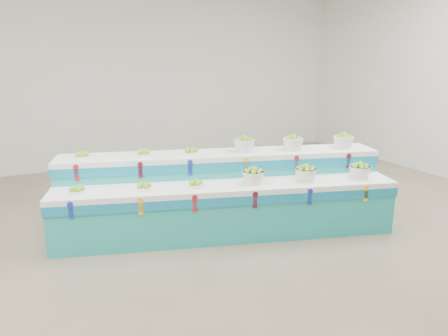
{
  "coord_description": "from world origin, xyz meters",
  "views": [
    {
      "loc": [
        -2.44,
        -4.08,
        2.32
      ],
      "look_at": [
        -0.01,
        0.73,
        0.87
      ],
      "focal_mm": 33.4,
      "sensor_mm": 36.0,
      "label": 1
    }
  ],
  "objects_px": {
    "display_stand": "(224,193)",
    "basket_lower_left": "(253,176)",
    "plate_upper_mid": "(143,152)",
    "basket_upper_right": "(343,141)"
  },
  "relations": [
    {
      "from": "display_stand",
      "to": "basket_lower_left",
      "type": "bearing_deg",
      "value": -39.39
    },
    {
      "from": "display_stand",
      "to": "plate_upper_mid",
      "type": "distance_m",
      "value": 1.23
    },
    {
      "from": "display_stand",
      "to": "basket_lower_left",
      "type": "relative_size",
      "value": 15.65
    },
    {
      "from": "basket_lower_left",
      "to": "plate_upper_mid",
      "type": "distance_m",
      "value": 1.52
    },
    {
      "from": "basket_lower_left",
      "to": "basket_upper_right",
      "type": "bearing_deg",
      "value": 3.45
    },
    {
      "from": "plate_upper_mid",
      "to": "basket_upper_right",
      "type": "distance_m",
      "value": 2.87
    },
    {
      "from": "basket_lower_left",
      "to": "basket_upper_right",
      "type": "relative_size",
      "value": 1.0
    },
    {
      "from": "display_stand",
      "to": "basket_lower_left",
      "type": "xyz_separation_m",
      "value": [
        0.24,
        -0.36,
        0.32
      ]
    },
    {
      "from": "plate_upper_mid",
      "to": "display_stand",
      "type": "bearing_deg",
      "value": -31.69
    },
    {
      "from": "basket_lower_left",
      "to": "basket_upper_right",
      "type": "distance_m",
      "value": 1.6
    }
  ]
}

